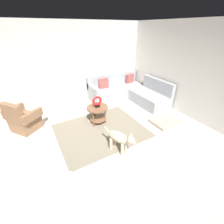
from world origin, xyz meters
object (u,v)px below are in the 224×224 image
dog_toy_ball (70,173)px  armchair (23,120)px  dog (120,139)px  sectional_couch (128,92)px  side_table (98,111)px  dog_bed_mat (165,121)px  torus_sculpture (97,102)px

dog_toy_ball → armchair: bearing=107.2°
dog → dog_toy_ball: dog is taller
sectional_couch → armchair: size_ratio=2.25×
side_table → dog: (-0.07, -1.30, -0.04)m
sectional_couch → dog_bed_mat: 1.96m
sectional_couch → dog_bed_mat: (-0.01, -1.94, -0.24)m
torus_sculpture → armchair: bearing=159.4°
side_table → armchair: bearing=159.4°
armchair → dog_bed_mat: 4.00m
dog_toy_ball → sectional_couch: bearing=37.8°
dog → sectional_couch: bearing=-151.0°
dog_bed_mat → sectional_couch: bearing=89.8°
dog → dog_toy_ball: (-1.17, -0.05, -0.34)m
armchair → dog: armchair is taller
dog_bed_mat → dog: (-1.81, -0.32, 0.33)m
side_table → dog: dog is taller
side_table → dog: bearing=-93.1°
torus_sculpture → dog: (-0.07, -1.30, -0.33)m
armchair → torus_sculpture: bearing=32.5°
sectional_couch → dog_toy_ball: (-2.98, -2.31, -0.25)m
dog_toy_ball → side_table: bearing=47.5°
armchair → dog_toy_ball: armchair is taller
torus_sculpture → dog_toy_ball: torus_sculpture is taller
dog_bed_mat → dog_toy_ball: 3.00m
sectional_couch → dog_toy_ball: bearing=-142.2°
sectional_couch → torus_sculpture: sectional_couch is taller
sectional_couch → armchair: 3.63m
dog → dog_toy_ball: size_ratio=9.93×
sectional_couch → torus_sculpture: 2.03m
armchair → dog_bed_mat: (3.61, -1.69, -0.28)m
armchair → dog_toy_ball: 2.17m
sectional_couch → side_table: (-1.74, -0.96, 0.13)m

